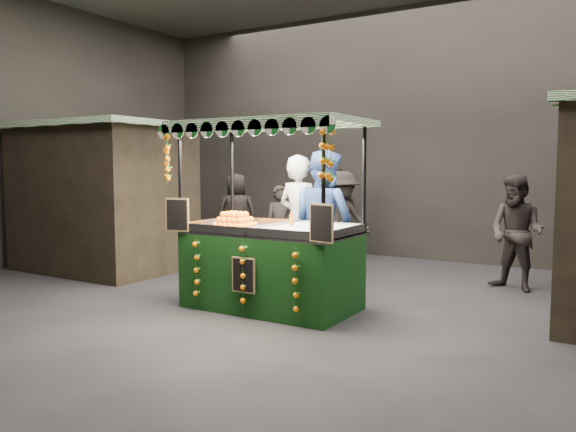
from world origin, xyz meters
The scene contains 11 objects.
ground centered at (0.00, 0.00, 0.00)m, with size 12.00×12.00×0.00m, color black.
market_hall centered at (0.00, 0.00, 3.38)m, with size 12.10×10.10×5.05m.
neighbour_stall_left centered at (-4.40, 1.00, 1.31)m, with size 3.00×2.20×2.60m.
juice_stall centered at (-0.26, 0.13, 0.75)m, with size 2.50×1.47×2.42m.
vendor_grey centered at (-0.49, 1.26, 1.00)m, with size 0.79×0.57×2.01m.
vendor_blue centered at (-0.05, 1.18, 1.04)m, with size 1.21×1.07×2.07m.
shopper_0 centered at (-1.68, 2.62, 0.75)m, with size 0.65×0.57×1.51m.
shopper_1 centered at (2.25, 2.93, 0.86)m, with size 1.02×0.91×1.73m.
shopper_2 centered at (-1.22, 3.92, 0.93)m, with size 1.16×0.67×1.86m.
shopper_3 centered at (-0.80, 3.33, 0.88)m, with size 1.20×1.30×1.76m.
shopper_4 centered at (-3.42, 3.67, 0.85)m, with size 0.99×0.94×1.70m.
Camera 1 is at (3.66, -5.91, 1.84)m, focal length 35.20 mm.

